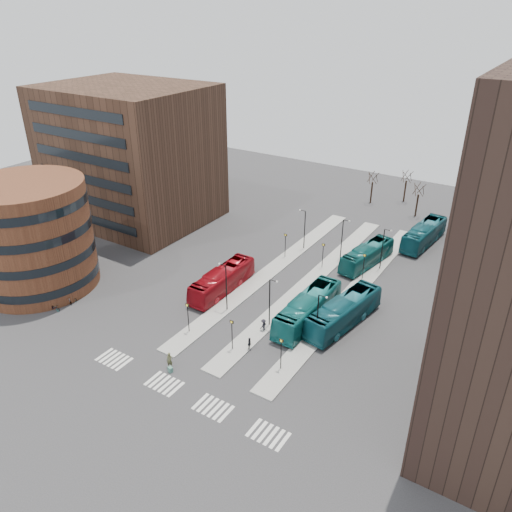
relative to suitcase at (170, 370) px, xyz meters
The scene contains 23 objects.
ground 5.93m from the suitcase, 73.76° to the right, with size 160.00×160.00×0.00m, color #2E2E30.
island_left 24.43m from the suitcase, 95.51° to the left, with size 2.50×45.00×0.15m, color #969690.
island_mid 24.59m from the suitcase, 81.45° to the left, with size 2.50×45.00×0.15m, color #969690.
island_right 26.17m from the suitcase, 68.34° to the left, with size 2.50×45.00×0.15m, color #969690.
suitcase is the anchor object (origin of this frame).
red_bus 16.50m from the suitcase, 107.19° to the left, with size 2.68×11.45×3.19m, color maroon.
teal_bus_a 17.35m from the suitcase, 64.22° to the left, with size 2.87×12.26×3.42m, color #166E6E.
teal_bus_b 33.61m from the suitcase, 76.01° to the left, with size 2.54×10.86×3.03m, color #125B5A.
teal_bus_c 20.64m from the suitcase, 56.67° to the left, with size 2.84×12.13×3.38m, color #155B69.
teal_bus_d 45.73m from the suitcase, 73.54° to the left, with size 2.79×11.91×3.32m, color #135662.
traveller 0.95m from the suitcase, 133.80° to the left, with size 0.64×0.42×1.75m, color brown.
commuter_a 12.05m from the suitcase, 114.74° to the left, with size 0.87×0.68×1.78m, color black.
commuter_b 8.77m from the suitcase, 56.81° to the left, with size 0.90×0.38×1.54m, color black.
commuter_c 11.87m from the suitcase, 69.08° to the left, with size 1.00×0.58×1.55m, color black.
bicycle_near 19.37m from the suitcase, behind, with size 0.57×1.63×0.86m, color gray.
bicycle_mid 19.57m from the suitcase, behind, with size 0.47×1.66×1.00m, color gray.
bicycle_far 19.67m from the suitcase, 169.51° to the left, with size 0.54×1.54×0.81m, color gray.
crosswalk_stripes 3.81m from the suitcase, 26.29° to the right, with size 22.35×2.40×0.01m.
round_building 27.52m from the suitcase, behind, with size 15.16×15.16×14.00m.
office_block 44.29m from the suitcase, 138.82° to the left, with size 25.00×20.12×22.00m.
sign_poles 17.75m from the suitcase, 79.35° to the left, with size 12.45×22.12×3.65m.
lamp_posts 22.96m from the suitcase, 79.11° to the left, with size 14.04×20.24×6.12m.
bare_trees 57.20m from the suitcase, 85.66° to the left, with size 10.97×8.14×5.90m.
Camera 1 is at (27.03, -23.07, 33.57)m, focal length 35.00 mm.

